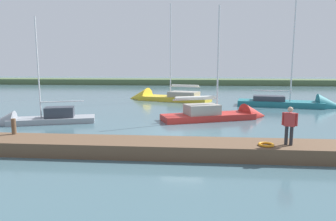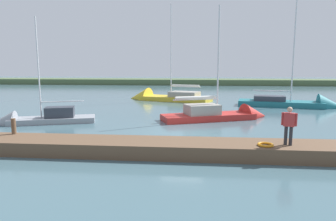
{
  "view_description": "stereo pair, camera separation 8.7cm",
  "coord_description": "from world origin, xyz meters",
  "px_view_note": "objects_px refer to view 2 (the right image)",
  "views": [
    {
      "loc": [
        -0.65,
        17.34,
        3.9
      ],
      "look_at": [
        1.04,
        -1.68,
        1.06
      ],
      "focal_mm": 31.46,
      "sensor_mm": 36.0,
      "label": 1
    },
    {
      "loc": [
        -0.73,
        17.33,
        3.9
      ],
      "look_at": [
        1.04,
        -1.68,
        1.06
      ],
      "focal_mm": 31.46,
      "sensor_mm": 36.0,
      "label": 2
    }
  ],
  "objects_px": {
    "mooring_post_near": "(14,126)",
    "life_ring_buoy": "(266,145)",
    "sailboat_mid_channel": "(225,116)",
    "sailboat_far_left": "(299,105)",
    "sailboat_inner_slip": "(36,122)",
    "sailboat_behind_pier": "(160,99)",
    "person_on_dock": "(289,123)"
  },
  "relations": [
    {
      "from": "sailboat_inner_slip",
      "to": "sailboat_behind_pier",
      "type": "bearing_deg",
      "value": -132.37
    },
    {
      "from": "sailboat_mid_channel",
      "to": "sailboat_far_left",
      "type": "relative_size",
      "value": 0.8
    },
    {
      "from": "sailboat_mid_channel",
      "to": "sailboat_far_left",
      "type": "distance_m",
      "value": 10.8
    },
    {
      "from": "mooring_post_near",
      "to": "sailboat_far_left",
      "type": "distance_m",
      "value": 24.94
    },
    {
      "from": "mooring_post_near",
      "to": "sailboat_inner_slip",
      "type": "relative_size",
      "value": 0.09
    },
    {
      "from": "sailboat_behind_pier",
      "to": "sailboat_mid_channel",
      "type": "bearing_deg",
      "value": 136.89
    },
    {
      "from": "person_on_dock",
      "to": "sailboat_inner_slip",
      "type": "bearing_deg",
      "value": -89.7
    },
    {
      "from": "sailboat_behind_pier",
      "to": "sailboat_mid_channel",
      "type": "xyz_separation_m",
      "value": [
        -6.36,
        12.31,
        0.11
      ]
    },
    {
      "from": "mooring_post_near",
      "to": "sailboat_behind_pier",
      "type": "distance_m",
      "value": 21.64
    },
    {
      "from": "life_ring_buoy",
      "to": "sailboat_inner_slip",
      "type": "distance_m",
      "value": 15.66
    },
    {
      "from": "life_ring_buoy",
      "to": "sailboat_behind_pier",
      "type": "xyz_separation_m",
      "value": [
        7.07,
        -22.2,
        -0.56
      ]
    },
    {
      "from": "sailboat_far_left",
      "to": "sailboat_behind_pier",
      "type": "bearing_deg",
      "value": 172.45
    },
    {
      "from": "life_ring_buoy",
      "to": "person_on_dock",
      "type": "relative_size",
      "value": 0.41
    },
    {
      "from": "sailboat_inner_slip",
      "to": "life_ring_buoy",
      "type": "bearing_deg",
      "value": 135.79
    },
    {
      "from": "person_on_dock",
      "to": "sailboat_mid_channel",
      "type": "bearing_deg",
      "value": -145.7
    },
    {
      "from": "sailboat_inner_slip",
      "to": "person_on_dock",
      "type": "height_order",
      "value": "sailboat_inner_slip"
    },
    {
      "from": "sailboat_inner_slip",
      "to": "sailboat_far_left",
      "type": "height_order",
      "value": "sailboat_far_left"
    },
    {
      "from": "sailboat_behind_pier",
      "to": "sailboat_mid_channel",
      "type": "relative_size",
      "value": 1.34
    },
    {
      "from": "life_ring_buoy",
      "to": "sailboat_far_left",
      "type": "bearing_deg",
      "value": -112.52
    },
    {
      "from": "sailboat_behind_pier",
      "to": "sailboat_far_left",
      "type": "distance_m",
      "value": 15.06
    },
    {
      "from": "sailboat_behind_pier",
      "to": "sailboat_far_left",
      "type": "height_order",
      "value": "sailboat_behind_pier"
    },
    {
      "from": "mooring_post_near",
      "to": "life_ring_buoy",
      "type": "xyz_separation_m",
      "value": [
        -11.81,
        1.11,
        -0.33
      ]
    },
    {
      "from": "sailboat_far_left",
      "to": "sailboat_inner_slip",
      "type": "bearing_deg",
      "value": -142.49
    },
    {
      "from": "sailboat_inner_slip",
      "to": "sailboat_mid_channel",
      "type": "bearing_deg",
      "value": 174.6
    },
    {
      "from": "mooring_post_near",
      "to": "sailboat_mid_channel",
      "type": "distance_m",
      "value": 14.17
    },
    {
      "from": "mooring_post_near",
      "to": "sailboat_inner_slip",
      "type": "xyz_separation_m",
      "value": [
        2.22,
        -5.84,
        -0.89
      ]
    },
    {
      "from": "sailboat_mid_channel",
      "to": "sailboat_far_left",
      "type": "height_order",
      "value": "sailboat_far_left"
    },
    {
      "from": "sailboat_far_left",
      "to": "sailboat_mid_channel",
      "type": "bearing_deg",
      "value": -125.29
    },
    {
      "from": "life_ring_buoy",
      "to": "sailboat_mid_channel",
      "type": "xyz_separation_m",
      "value": [
        0.71,
        -9.89,
        -0.45
      ]
    },
    {
      "from": "mooring_post_near",
      "to": "sailboat_far_left",
      "type": "xyz_separation_m",
      "value": [
        -18.97,
        -16.17,
        -0.84
      ]
    },
    {
      "from": "sailboat_inner_slip",
      "to": "sailboat_far_left",
      "type": "xyz_separation_m",
      "value": [
        -21.19,
        -10.33,
        0.05
      ]
    },
    {
      "from": "mooring_post_near",
      "to": "sailboat_inner_slip",
      "type": "height_order",
      "value": "sailboat_inner_slip"
    }
  ]
}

